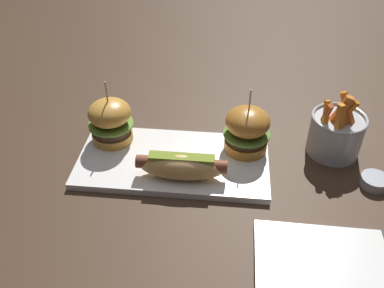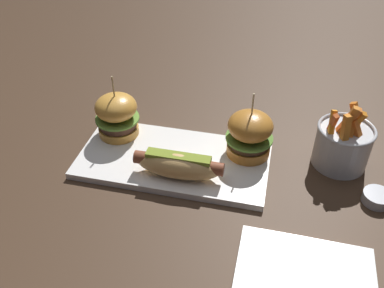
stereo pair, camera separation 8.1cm
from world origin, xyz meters
name	(u,v)px [view 1 (the left image)]	position (x,y,z in m)	size (l,w,h in m)	color
ground_plane	(173,164)	(0.00, 0.00, 0.00)	(3.00, 3.00, 0.00)	#422D1E
platter_main	(173,161)	(0.00, 0.00, 0.01)	(0.38, 0.19, 0.01)	white
hot_dog	(182,165)	(0.02, -0.05, 0.04)	(0.17, 0.05, 0.05)	tan
slider_left	(111,120)	(-0.13, 0.05, 0.06)	(0.09, 0.09, 0.14)	gold
slider_right	(247,129)	(0.14, 0.05, 0.06)	(0.09, 0.09, 0.14)	#BD772B
fries_bucket	(336,133)	(0.32, 0.07, 0.05)	(0.11, 0.11, 0.14)	#B7BABF
sauce_ramekin	(374,181)	(0.39, -0.02, 0.01)	(0.05, 0.05, 0.02)	#A8AAB2
side_plate	(325,281)	(0.26, -0.25, 0.01)	(0.21, 0.21, 0.01)	white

